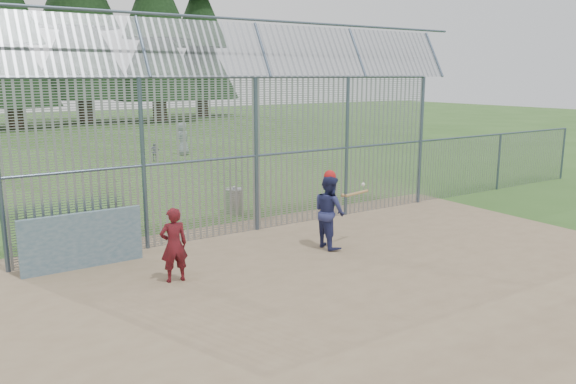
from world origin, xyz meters
TOP-DOWN VIEW (x-y plane):
  - ground at (0.00, 0.00)m, footprint 120.00×120.00m
  - dirt_infield at (0.00, -0.50)m, footprint 14.00×10.00m
  - dugout_wall at (-4.60, 2.90)m, footprint 2.50×0.12m
  - batter at (0.65, 1.21)m, footprint 0.71×0.89m
  - onlooker at (-3.28, 1.08)m, footprint 0.58×0.42m
  - bg_kid_standing at (4.05, 18.13)m, footprint 0.98×0.85m
  - bg_kid_seated at (2.00, 16.67)m, footprint 0.57×0.44m
  - batting_gear at (0.78, 1.18)m, footprint 1.26×0.42m
  - trash_can at (0.38, 5.50)m, footprint 0.56×0.56m
  - backstop_fence at (1.81, 3.43)m, footprint 20.09×0.81m

SIDE VIEW (x-z plane):
  - ground at x=0.00m, z-range 0.00..0.00m
  - dirt_infield at x=0.00m, z-range 0.00..0.02m
  - trash_can at x=0.38m, z-range -0.03..0.79m
  - bg_kid_seated at x=2.00m, z-range 0.00..0.90m
  - dugout_wall at x=-4.60m, z-range 0.02..1.22m
  - onlooker at x=-3.28m, z-range 0.02..1.52m
  - bg_kid_standing at x=4.05m, z-range 0.00..1.70m
  - batter at x=0.65m, z-range 0.02..1.76m
  - batting_gear at x=0.78m, z-range 1.33..1.98m
  - backstop_fence at x=1.81m, z-range -0.29..5.01m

